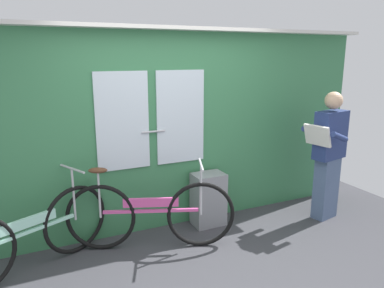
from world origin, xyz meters
The scene contains 6 objects.
ground_plane centered at (0.00, 0.00, -0.02)m, with size 6.44×3.88×0.04m, color #38383D.
train_door_wall centered at (-0.01, 1.13, 1.24)m, with size 5.44×0.28×2.38m.
bicycle_near_door centered at (-0.40, 0.66, 0.40)m, with size 1.72×0.75×0.96m.
bicycle_leaning_behind centered at (-1.61, 0.71, 0.39)m, with size 1.59×0.81×0.95m.
passenger_reading_newspaper centered at (1.91, 0.46, 0.87)m, with size 0.60×0.53×1.64m.
trash_bin_by_wall centered at (0.45, 0.92, 0.33)m, with size 0.39×0.28×0.66m, color gray.
Camera 1 is at (-1.55, -2.89, 2.08)m, focal length 34.52 mm.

